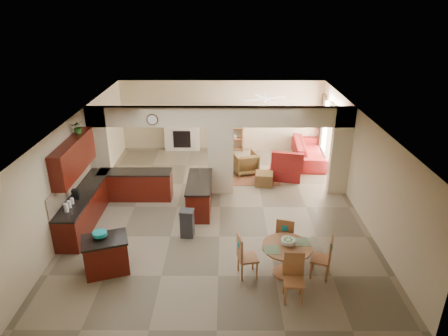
{
  "coord_description": "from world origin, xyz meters",
  "views": [
    {
      "loc": [
        0.16,
        -10.48,
        5.78
      ],
      "look_at": [
        0.11,
        0.3,
        1.14
      ],
      "focal_mm": 32.0,
      "sensor_mm": 36.0,
      "label": 1
    }
  ],
  "objects_px": {
    "kitchen_island": "(106,255)",
    "dining_table": "(286,255)",
    "sofa": "(308,151)",
    "armchair": "(245,163)"
  },
  "relations": [
    {
      "from": "sofa",
      "to": "armchair",
      "type": "bearing_deg",
      "value": 118.84
    },
    {
      "from": "kitchen_island",
      "to": "sofa",
      "type": "distance_m",
      "value": 8.87
    },
    {
      "from": "kitchen_island",
      "to": "armchair",
      "type": "bearing_deg",
      "value": 40.34
    },
    {
      "from": "sofa",
      "to": "armchair",
      "type": "height_order",
      "value": "sofa"
    },
    {
      "from": "dining_table",
      "to": "sofa",
      "type": "xyz_separation_m",
      "value": [
        1.79,
        6.8,
        -0.11
      ]
    },
    {
      "from": "kitchen_island",
      "to": "dining_table",
      "type": "bearing_deg",
      "value": -19.88
    },
    {
      "from": "dining_table",
      "to": "armchair",
      "type": "bearing_deg",
      "value": 96.69
    },
    {
      "from": "kitchen_island",
      "to": "armchair",
      "type": "relative_size",
      "value": 1.41
    },
    {
      "from": "armchair",
      "to": "kitchen_island",
      "type": "bearing_deg",
      "value": 41.5
    },
    {
      "from": "sofa",
      "to": "armchair",
      "type": "xyz_separation_m",
      "value": [
        -2.45,
        -1.13,
        -0.02
      ]
    }
  ]
}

